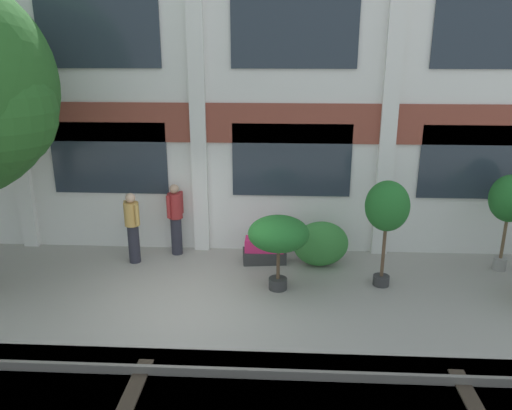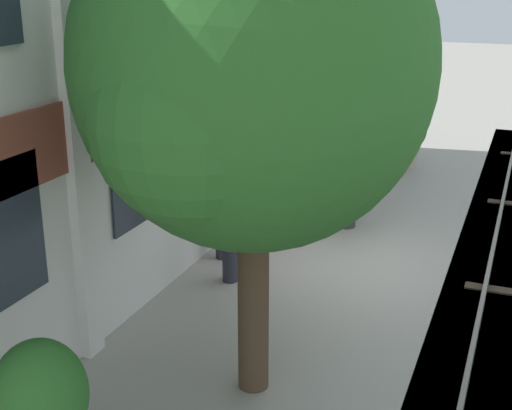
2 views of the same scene
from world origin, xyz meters
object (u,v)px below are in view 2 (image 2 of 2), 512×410
at_px(potted_plant_terracotta_small, 361,124).
at_px(potted_plant_square_trough, 280,211).
at_px(resident_by_doorway, 230,232).
at_px(topiary_hedge, 305,183).
at_px(potted_plant_low_pan, 352,103).
at_px(broadleaf_tree, 253,75).
at_px(resident_watching_tracks, 222,210).
at_px(scooter_near_curb, 381,136).
at_px(potted_plant_tall_urn, 348,171).
at_px(potted_plant_stone_basin, 406,131).
at_px(potted_plant_glazed_jar, 41,407).

distance_m(potted_plant_terracotta_small, potted_plant_square_trough, 3.04).
bearing_deg(potted_plant_terracotta_small, resident_by_doorway, 170.89).
bearing_deg(topiary_hedge, potted_plant_low_pan, -0.26).
relative_size(broadleaf_tree, potted_plant_low_pan, 2.83).
xyz_separation_m(potted_plant_terracotta_small, resident_watching_tracks, (-4.60, 1.41, -0.75)).
xyz_separation_m(broadleaf_tree, topiary_hedge, (7.07, 1.59, -3.44)).
distance_m(potted_plant_terracotta_small, scooter_near_curb, 4.55).
distance_m(potted_plant_tall_urn, scooter_near_curb, 6.59).
height_order(potted_plant_low_pan, potted_plant_stone_basin, potted_plant_low_pan).
bearing_deg(potted_plant_low_pan, potted_plant_terracotta_small, -161.98).
bearing_deg(scooter_near_curb, topiary_hedge, -54.04).
bearing_deg(potted_plant_terracotta_small, potted_plant_low_pan, 18.02).
bearing_deg(topiary_hedge, potted_plant_tall_urn, -128.02).
distance_m(potted_plant_terracotta_small, topiary_hedge, 1.92).
bearing_deg(potted_plant_glazed_jar, potted_plant_stone_basin, -4.82).
distance_m(broadleaf_tree, potted_plant_tall_urn, 6.74).
xyz_separation_m(broadleaf_tree, scooter_near_curb, (12.64, 1.07, -3.53)).
bearing_deg(potted_plant_square_trough, potted_plant_glazed_jar, -177.21).
xyz_separation_m(potted_plant_low_pan, potted_plant_stone_basin, (0.19, -1.43, -0.68)).
xyz_separation_m(potted_plant_terracotta_small, topiary_hedge, (-1.21, 0.92, -1.16)).
xyz_separation_m(broadleaf_tree, resident_by_doorway, (2.81, 1.55, -3.07)).
height_order(broadleaf_tree, potted_plant_square_trough, broadleaf_tree).
relative_size(resident_by_doorway, topiary_hedge, 1.32).
bearing_deg(potted_plant_stone_basin, potted_plant_tall_urn, 177.33).
bearing_deg(potted_plant_stone_basin, topiary_hedge, 160.88).
xyz_separation_m(potted_plant_square_trough, potted_plant_glazed_jar, (-8.27, -0.40, 0.66)).
bearing_deg(potted_plant_tall_urn, resident_watching_tracks, 145.25).
bearing_deg(topiary_hedge, resident_watching_tracks, 171.86).
relative_size(potted_plant_square_trough, resident_by_doorway, 0.62).
bearing_deg(scooter_near_curb, broadleaf_tree, -43.86).
bearing_deg(potted_plant_tall_urn, broadleaf_tree, -176.43).
bearing_deg(resident_by_doorway, potted_plant_terracotta_small, 122.37).
distance_m(potted_plant_terracotta_small, potted_plant_low_pan, 2.93).
xyz_separation_m(potted_plant_terracotta_small, scooter_near_curb, (4.35, 0.40, -1.25)).
relative_size(scooter_near_curb, resident_watching_tracks, 0.63).
height_order(potted_plant_stone_basin, resident_by_doorway, resident_by_doorway).
distance_m(potted_plant_glazed_jar, scooter_near_curb, 15.12).
relative_size(potted_plant_tall_urn, topiary_hedge, 1.24).
height_order(resident_watching_tracks, topiary_hedge, resident_watching_tracks).
bearing_deg(potted_plant_tall_urn, potted_plant_square_trough, 103.96).
bearing_deg(potted_plant_tall_urn, potted_plant_low_pan, 13.56).
height_order(potted_plant_glazed_jar, topiary_hedge, potted_plant_glazed_jar).
bearing_deg(broadleaf_tree, topiary_hedge, 12.68).
bearing_deg(potted_plant_tall_urn, topiary_hedge, 51.98).
xyz_separation_m(potted_plant_stone_basin, topiary_hedge, (-4.18, 1.45, -0.41)).
distance_m(broadleaf_tree, potted_plant_glazed_jar, 4.12).
xyz_separation_m(resident_watching_tracks, topiary_hedge, (3.39, -0.48, -0.41)).
bearing_deg(resident_by_doorway, potted_plant_square_trough, 134.53).
bearing_deg(potted_plant_glazed_jar, potted_plant_low_pan, 1.15).
bearing_deg(potted_plant_stone_basin, broadleaf_tree, -179.27).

